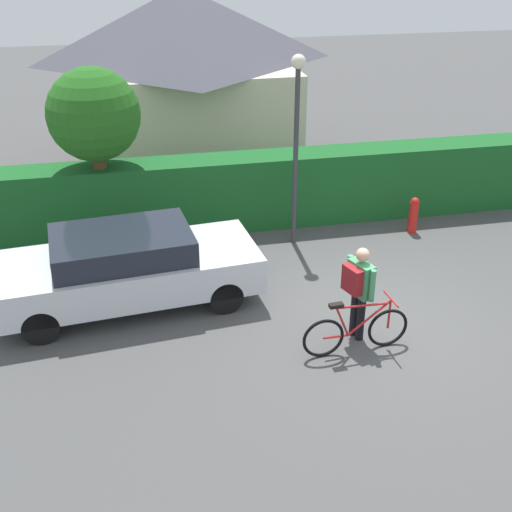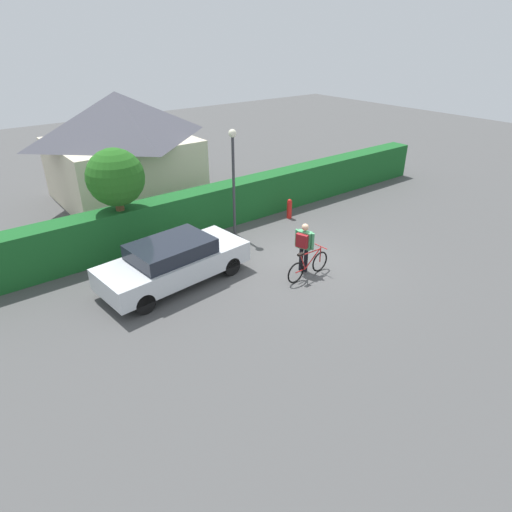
{
  "view_description": "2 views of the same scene",
  "coord_description": "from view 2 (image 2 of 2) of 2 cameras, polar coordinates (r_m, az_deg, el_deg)",
  "views": [
    {
      "loc": [
        -3.86,
        -8.55,
        6.04
      ],
      "look_at": [
        -1.87,
        0.92,
        1.0
      ],
      "focal_mm": 45.0,
      "sensor_mm": 36.0,
      "label": 1
    },
    {
      "loc": [
        -9.18,
        -9.16,
        6.91
      ],
      "look_at": [
        -1.87,
        0.3,
        0.71
      ],
      "focal_mm": 30.94,
      "sensor_mm": 36.0,
      "label": 2
    }
  ],
  "objects": [
    {
      "name": "fire_hydrant",
      "position": [
        17.99,
        4.34,
        6.16
      ],
      "size": [
        0.2,
        0.2,
        0.81
      ],
      "color": "red",
      "rests_on": "ground"
    },
    {
      "name": "ground_plane",
      "position": [
        14.7,
        6.47,
        -0.83
      ],
      "size": [
        60.0,
        60.0,
        0.0
      ],
      "primitive_type": "plane",
      "color": "#4B4B4B"
    },
    {
      "name": "street_lamp",
      "position": [
        15.76,
        -2.96,
        11.28
      ],
      "size": [
        0.28,
        0.28,
        3.89
      ],
      "color": "#38383D",
      "rests_on": "ground"
    },
    {
      "name": "house_distant",
      "position": [
        20.57,
        -16.98,
        13.45
      ],
      "size": [
        5.88,
        5.38,
        4.59
      ],
      "color": "beige",
      "rests_on": "ground"
    },
    {
      "name": "person_rider",
      "position": [
        13.74,
        6.2,
        1.65
      ],
      "size": [
        0.46,
        0.63,
        1.62
      ],
      "color": "black",
      "rests_on": "ground"
    },
    {
      "name": "tree_kerbside",
      "position": [
        14.88,
        -17.7,
        9.52
      ],
      "size": [
        1.84,
        1.84,
        3.62
      ],
      "color": "brown",
      "rests_on": "ground"
    },
    {
      "name": "bicycle",
      "position": [
        13.7,
        6.75,
        -1.28
      ],
      "size": [
        1.77,
        0.5,
        0.94
      ],
      "color": "black",
      "rests_on": "ground"
    },
    {
      "name": "hedge_row",
      "position": [
        17.47,
        -3.39,
        6.87
      ],
      "size": [
        21.54,
        0.9,
        1.59
      ],
      "primitive_type": "cube",
      "color": "#195A24",
      "rests_on": "ground"
    },
    {
      "name": "parked_car_near",
      "position": [
        13.36,
        -10.6,
        -0.65
      ],
      "size": [
        4.67,
        2.23,
        1.38
      ],
      "color": "silver",
      "rests_on": "ground"
    }
  ]
}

